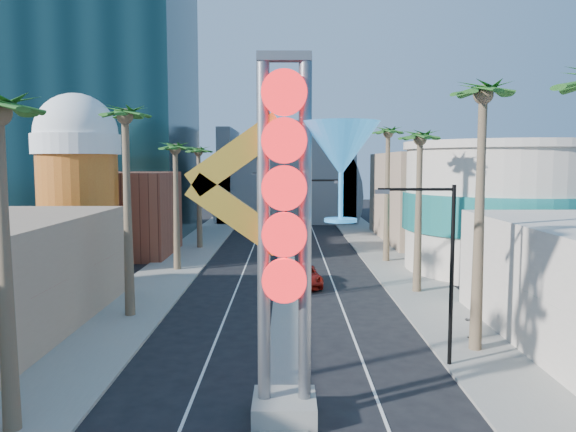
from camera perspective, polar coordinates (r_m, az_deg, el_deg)
The scene contains 22 objects.
sidewalk_west at distance 52.46m, azimuth -10.66°, elevation -4.36°, with size 5.00×100.00×0.15m, color gray.
sidewalk_east at distance 52.42m, azimuth 10.28°, elevation -4.36°, with size 5.00×100.00×0.15m, color gray.
median at distance 54.53m, azimuth -0.19°, elevation -3.89°, with size 1.60×84.00×0.15m, color gray.
hotel_tower at distance 73.10m, azimuth -18.60°, elevation 17.88°, with size 20.00×20.00×50.00m, color black.
brick_filler_west at distance 56.38m, azimuth -16.67°, elevation 0.21°, with size 10.00×10.00×8.00m, color brown.
filler_east at distance 65.88m, azimuth 13.89°, elevation 1.87°, with size 10.00×20.00×10.00m, color tan.
beer_mug at distance 48.91m, azimuth -20.59°, elevation 3.83°, with size 7.00×7.00×14.50m.
turquoise_building at distance 49.32m, azimuth 21.20°, elevation 0.80°, with size 16.60×16.60×10.60m.
canopy at distance 87.93m, azimuth -0.15°, elevation 2.45°, with size 22.00×16.00×22.00m.
neon_sign at distance 18.85m, azimuth 2.10°, elevation 0.49°, with size 6.53×2.60×12.55m.
streetlight_0 at distance 36.04m, azimuth 0.63°, elevation -1.01°, with size 3.79×0.25×8.00m.
streetlight_1 at distance 59.95m, azimuth -0.70°, elevation 1.58°, with size 3.79×0.25×8.00m.
streetlight_2 at distance 25.05m, azimuth 15.30°, elevation -4.17°, with size 3.45×0.25×8.00m.
palm_1 at distance 33.14m, azimuth -16.20°, elevation 8.51°, with size 2.40×2.40×12.70m.
palm_2 at distance 46.71m, azimuth -11.38°, elevation 6.02°, with size 2.40×2.40×11.20m.
palm_3 at distance 58.52m, azimuth -9.08°, elevation 5.93°, with size 2.40×2.40×11.20m.
palm_5 at distance 27.40m, azimuth 19.18°, elevation 10.04°, with size 2.40×2.40×13.20m.
palm_6 at distance 38.85m, azimuth 13.26°, elevation 6.78°, with size 2.40×2.40×11.70m.
palm_7 at distance 50.63m, azimuth 10.13°, elevation 7.51°, with size 2.40×2.40×12.70m.
red_pickup at distance 41.01m, azimuth 1.47°, elevation -6.07°, with size 2.47×5.36×1.49m, color maroon.
pedestrian_a at distance 29.49m, azimuth 22.98°, elevation -10.36°, with size 0.71×0.46×1.94m, color gray.
pedestrian_b at distance 30.10m, azimuth 18.26°, elevation -10.04°, with size 0.86×0.67×1.78m, color gray.
Camera 1 is at (0.10, -15.81, 8.94)m, focal length 35.00 mm.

